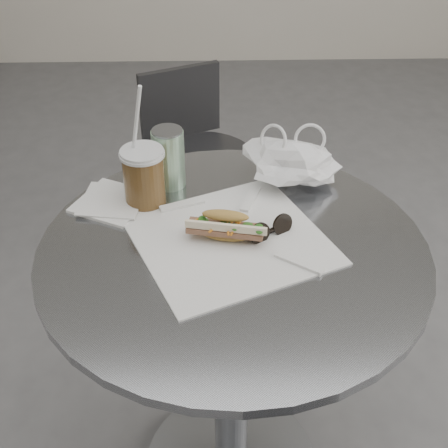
{
  "coord_description": "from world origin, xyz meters",
  "views": [
    {
      "loc": [
        -0.04,
        -0.74,
        1.49
      ],
      "look_at": [
        -0.02,
        0.21,
        0.79
      ],
      "focal_mm": 50.0,
      "sensor_mm": 36.0,
      "label": 1
    }
  ],
  "objects_px": {
    "drink_can": "(169,158)",
    "chair_far": "(197,184)",
    "iced_coffee": "(144,176)",
    "sunglasses": "(270,230)",
    "banh_mi": "(225,226)",
    "cafe_table": "(232,345)"
  },
  "relations": [
    {
      "from": "banh_mi",
      "to": "iced_coffee",
      "type": "height_order",
      "value": "iced_coffee"
    },
    {
      "from": "cafe_table",
      "to": "chair_far",
      "type": "relative_size",
      "value": 1.11
    },
    {
      "from": "cafe_table",
      "to": "banh_mi",
      "type": "bearing_deg",
      "value": 119.61
    },
    {
      "from": "iced_coffee",
      "to": "drink_can",
      "type": "relative_size",
      "value": 2.02
    },
    {
      "from": "chair_far",
      "to": "banh_mi",
      "type": "height_order",
      "value": "banh_mi"
    },
    {
      "from": "chair_far",
      "to": "cafe_table",
      "type": "bearing_deg",
      "value": 72.32
    },
    {
      "from": "cafe_table",
      "to": "banh_mi",
      "type": "distance_m",
      "value": 0.31
    },
    {
      "from": "cafe_table",
      "to": "sunglasses",
      "type": "bearing_deg",
      "value": 23.04
    },
    {
      "from": "banh_mi",
      "to": "iced_coffee",
      "type": "relative_size",
      "value": 0.71
    },
    {
      "from": "chair_far",
      "to": "iced_coffee",
      "type": "xyz_separation_m",
      "value": [
        -0.09,
        -0.74,
        0.5
      ]
    },
    {
      "from": "chair_far",
      "to": "sunglasses",
      "type": "relative_size",
      "value": 7.31
    },
    {
      "from": "iced_coffee",
      "to": "sunglasses",
      "type": "relative_size",
      "value": 2.89
    },
    {
      "from": "chair_far",
      "to": "drink_can",
      "type": "relative_size",
      "value": 5.11
    },
    {
      "from": "cafe_table",
      "to": "drink_can",
      "type": "height_order",
      "value": "drink_can"
    },
    {
      "from": "sunglasses",
      "to": "drink_can",
      "type": "relative_size",
      "value": 0.7
    },
    {
      "from": "drink_can",
      "to": "chair_far",
      "type": "bearing_deg",
      "value": 86.35
    },
    {
      "from": "sunglasses",
      "to": "drink_can",
      "type": "xyz_separation_m",
      "value": [
        -0.21,
        0.2,
        0.05
      ]
    },
    {
      "from": "banh_mi",
      "to": "drink_can",
      "type": "xyz_separation_m",
      "value": [
        -0.12,
        0.2,
        0.03
      ]
    },
    {
      "from": "sunglasses",
      "to": "banh_mi",
      "type": "bearing_deg",
      "value": 152.94
    },
    {
      "from": "iced_coffee",
      "to": "drink_can",
      "type": "xyz_separation_m",
      "value": [
        0.05,
        0.07,
        0.0
      ]
    },
    {
      "from": "iced_coffee",
      "to": "drink_can",
      "type": "bearing_deg",
      "value": 55.56
    },
    {
      "from": "banh_mi",
      "to": "drink_can",
      "type": "relative_size",
      "value": 1.44
    }
  ]
}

